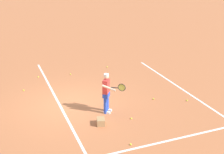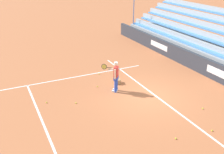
# 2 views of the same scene
# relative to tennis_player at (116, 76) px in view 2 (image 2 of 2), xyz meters

# --- Properties ---
(ground_plane) EXTENTS (160.00, 160.00, 0.00)m
(ground_plane) POSITION_rel_tennis_player_xyz_m (-1.28, -1.20, -0.89)
(ground_plane) COLOR #B7663D
(court_baseline_white) EXTENTS (12.00, 0.10, 0.01)m
(court_baseline_white) POSITION_rel_tennis_player_xyz_m (-1.28, -1.70, -0.89)
(court_baseline_white) COLOR white
(court_baseline_white) RESTS_ON ground
(court_sideline_white) EXTENTS (0.10, 12.00, 0.01)m
(court_sideline_white) POSITION_rel_tennis_player_xyz_m (2.83, 2.80, -0.89)
(court_sideline_white) COLOR white
(court_sideline_white) RESTS_ON ground
(court_service_line_white) EXTENTS (8.22, 0.10, 0.01)m
(court_service_line_white) POSITION_rel_tennis_player_xyz_m (-1.28, 4.30, -0.89)
(court_service_line_white) COLOR white
(court_service_line_white) RESTS_ON ground
(back_wall_sponsor_board) EXTENTS (24.54, 0.25, 1.10)m
(back_wall_sponsor_board) POSITION_rel_tennis_player_xyz_m (-1.27, -6.11, -0.34)
(back_wall_sponsor_board) COLOR #2D333D
(back_wall_sponsor_board) RESTS_ON ground
(tennis_player) EXTENTS (0.98, 0.80, 1.71)m
(tennis_player) POSITION_rel_tennis_player_xyz_m (0.00, 0.00, 0.00)
(tennis_player) COLOR blue
(tennis_player) RESTS_ON ground
(ball_box_cardboard) EXTENTS (0.47, 0.40, 0.26)m
(ball_box_cardboard) POSITION_rel_tennis_player_xyz_m (0.87, -0.58, -0.76)
(ball_box_cardboard) COLOR #A87F51
(ball_box_cardboard) RESTS_ON ground
(tennis_ball_on_baseline) EXTENTS (0.07, 0.07, 0.07)m
(tennis_ball_on_baseline) POSITION_rel_tennis_player_xyz_m (0.92, 0.70, -0.86)
(tennis_ball_on_baseline) COLOR #CCE533
(tennis_ball_on_baseline) RESTS_ON ground
(tennis_ball_far_left) EXTENTS (0.07, 0.07, 0.07)m
(tennis_ball_far_left) POSITION_rel_tennis_player_xyz_m (-5.13, -2.04, -0.86)
(tennis_ball_far_left) COLOR #CCE533
(tennis_ball_far_left) RESTS_ON ground
(tennis_ball_midcourt) EXTENTS (0.07, 0.07, 0.07)m
(tennis_ball_midcourt) POSITION_rel_tennis_player_xyz_m (0.30, 3.75, -0.86)
(tennis_ball_midcourt) COLOR #CCE533
(tennis_ball_midcourt) RESTS_ON ground
(tennis_ball_near_player) EXTENTS (0.07, 0.07, 0.07)m
(tennis_ball_near_player) POSITION_rel_tennis_player_xyz_m (-3.57, -2.98, -0.86)
(tennis_ball_near_player) COLOR #CCE533
(tennis_ball_near_player) RESTS_ON ground
(tennis_ball_toward_net) EXTENTS (0.07, 0.07, 0.07)m
(tennis_ball_toward_net) POSITION_rel_tennis_player_xyz_m (-4.91, -0.30, -0.86)
(tennis_ball_toward_net) COLOR #CCE533
(tennis_ball_toward_net) RESTS_ON ground
(tennis_ball_far_right) EXTENTS (0.07, 0.07, 0.07)m
(tennis_ball_far_right) POSITION_rel_tennis_player_xyz_m (-0.39, 2.42, -0.86)
(tennis_ball_far_right) COLOR #CCE533
(tennis_ball_far_right) RESTS_ON ground
(tennis_ball_stray_back) EXTENTS (0.07, 0.07, 0.07)m
(tennis_ball_stray_back) POSITION_rel_tennis_player_xyz_m (2.59, -0.09, -0.86)
(tennis_ball_stray_back) COLOR #CCE533
(tennis_ball_stray_back) RESTS_ON ground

